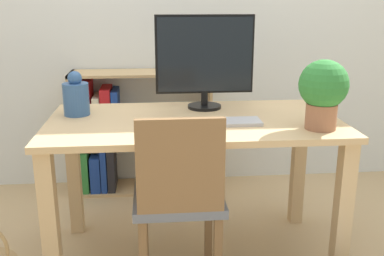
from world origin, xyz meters
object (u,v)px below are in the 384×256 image
keyboard (216,122)px  potted_plant (323,90)px  chair (179,196)px  bookshelf (116,135)px  monitor (205,58)px  vase (76,97)px

keyboard → potted_plant: size_ratio=1.34×
chair → bookshelf: 1.25m
monitor → keyboard: (0.02, -0.32, -0.26)m
vase → potted_plant: size_ratio=0.71×
keyboard → vase: vase is taller
vase → chair: 0.74m
potted_plant → bookshelf: size_ratio=0.33×
vase → bookshelf: vase is taller
keyboard → bookshelf: 1.19m
bookshelf → chair: bearing=-73.1°
keyboard → monitor: bearing=93.3°
keyboard → potted_plant: 0.50m
monitor → bookshelf: size_ratio=0.55×
monitor → vase: bearing=-172.3°
potted_plant → bookshelf: 1.59m
keyboard → vase: bearing=161.1°
vase → chair: size_ratio=0.26×
vase → keyboard: bearing=-18.9°
monitor → potted_plant: size_ratio=1.65×
chair → bookshelf: size_ratio=0.92×
monitor → chair: bearing=-108.3°
monitor → potted_plant: 0.66m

